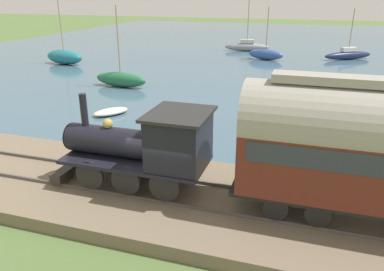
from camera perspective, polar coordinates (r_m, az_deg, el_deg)
The scene contains 12 objects.
ground_plane at distance 13.75m, azimuth -3.98°, elevation -10.14°, with size 200.00×200.00×0.00m, color #516B38.
harbor_water at distance 54.81m, azimuth 13.09°, elevation 13.08°, with size 80.00×80.00×0.01m.
rail_embankment at distance 13.66m, azimuth -3.95°, elevation -9.23°, with size 5.86×56.00×0.59m.
steam_locomotive at distance 12.99m, azimuth -6.53°, elevation -1.27°, with size 2.30×5.67×3.20m.
sailboat_blue at distance 43.40m, azimuth 11.16°, elevation 12.06°, with size 2.17×4.19×5.63m.
sailboat_gray at distance 49.61m, azimuth 8.37°, elevation 13.31°, with size 1.89×5.72×8.79m.
sailboat_teal at distance 42.05m, azimuth -18.87°, elevation 11.29°, with size 2.15×4.62×7.86m.
sailboat_green at distance 30.62m, azimuth -10.81°, elevation 8.45°, with size 1.46×4.56×6.20m.
sailboat_navy at distance 46.28m, azimuth 22.68°, elevation 11.29°, with size 4.26×5.58×5.42m.
rowboat_mid_harbor at distance 23.69m, azimuth -12.27°, elevation 3.58°, with size 2.48×2.20×0.37m.
rowboat_far_out at distance 22.79m, azimuth 18.13°, elevation 2.30°, with size 2.46×2.53×0.36m.
rowboat_off_pier at distance 18.02m, azimuth 17.62°, elevation -2.30°, with size 1.90×2.71×0.53m.
Camera 1 is at (-10.91, -4.43, 7.11)m, focal length 35.00 mm.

